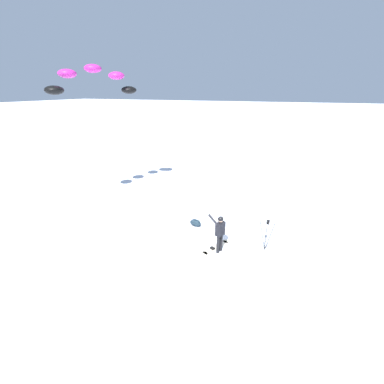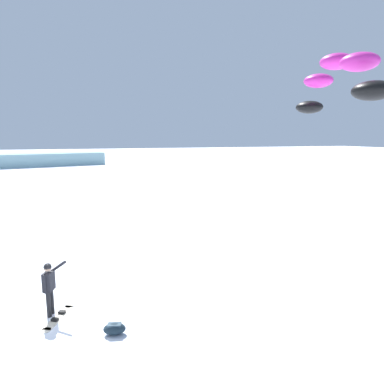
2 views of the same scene
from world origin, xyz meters
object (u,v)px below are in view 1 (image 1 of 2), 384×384
at_px(snowboarder, 220,230).
at_px(gear_bag_large, 195,223).
at_px(traction_kite, 94,80).
at_px(snowboard, 216,247).
at_px(camera_tripod, 267,229).

relative_size(snowboarder, gear_bag_large, 2.49).
bearing_deg(traction_kite, snowboard, 162.27).
bearing_deg(traction_kite, gear_bag_large, 170.82).
xyz_separation_m(gear_bag_large, camera_tripod, (-3.68, 0.85, 0.87)).
height_order(snowboard, traction_kite, traction_kite).
distance_m(snowboard, camera_tripod, 2.42).
xyz_separation_m(snowboarder, gear_bag_large, (1.80, -1.74, -0.90)).
relative_size(snowboarder, snowboard, 1.11).
bearing_deg(snowboarder, snowboard, -45.84).
bearing_deg(gear_bag_large, snowboarder, 135.99).
bearing_deg(camera_tripod, traction_kite, -10.57).
height_order(snowboarder, traction_kite, traction_kite).
relative_size(traction_kite, gear_bag_large, 7.46).
bearing_deg(gear_bag_large, traction_kite, -9.18).
xyz_separation_m(traction_kite, camera_tripod, (-10.05, 1.88, -6.16)).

